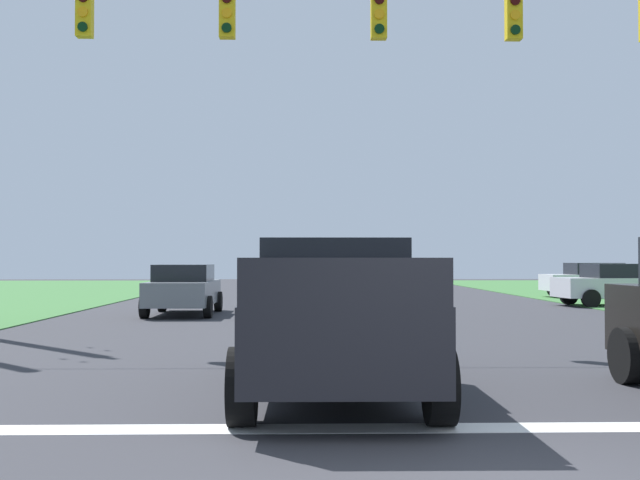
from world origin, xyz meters
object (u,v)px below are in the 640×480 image
overhead_signal_span (366,117)px  distant_car_oncoming (184,289)px  pickup_truck (335,316)px  distant_car_far_parked (617,284)px  distant_car_crossing_white (594,280)px

overhead_signal_span → distant_car_oncoming: 10.12m
pickup_truck → distant_car_far_parked: pickup_truck is taller
overhead_signal_span → pickup_truck: 6.95m
distant_car_oncoming → distant_car_far_parked: bearing=14.9°
overhead_signal_span → distant_car_far_parked: size_ratio=4.26×
overhead_signal_span → distant_car_crossing_white: bearing=57.5°
distant_car_crossing_white → distant_car_oncoming: (-16.27, -9.83, 0.00)m
distant_car_oncoming → distant_car_far_parked: (14.91, 3.98, 0.00)m
distant_car_crossing_white → distant_car_oncoming: bearing=-148.9°
overhead_signal_span → distant_car_oncoming: (-4.90, 8.00, -3.79)m
pickup_truck → distant_car_crossing_white: bearing=62.7°
overhead_signal_span → distant_car_far_parked: 16.06m
pickup_truck → distant_car_far_parked: bearing=58.6°
pickup_truck → distant_car_crossing_white: size_ratio=1.24×
distant_car_crossing_white → distant_car_far_parked: (-1.36, -5.85, 0.00)m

